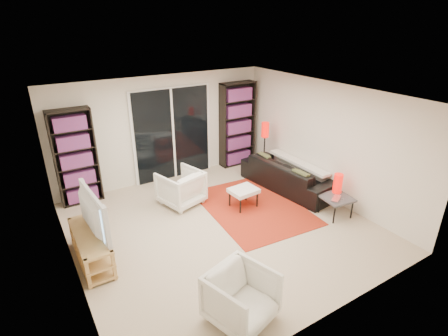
{
  "coord_description": "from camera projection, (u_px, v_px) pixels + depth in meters",
  "views": [
    {
      "loc": [
        -2.82,
        -4.67,
        3.56
      ],
      "look_at": [
        0.25,
        0.3,
        1.0
      ],
      "focal_mm": 28.0,
      "sensor_mm": 36.0,
      "label": 1
    }
  ],
  "objects": [
    {
      "name": "wall_left",
      "position": [
        64.0,
        205.0,
        4.74
      ],
      "size": [
        0.02,
        5.0,
        2.4
      ],
      "primitive_type": "cube",
      "color": "silver",
      "rests_on": "ground"
    },
    {
      "name": "ottoman",
      "position": [
        244.0,
        191.0,
        6.95
      ],
      "size": [
        0.56,
        0.47,
        0.4
      ],
      "color": "white",
      "rests_on": "floor"
    },
    {
      "name": "bookshelf_left",
      "position": [
        76.0,
        158.0,
        6.91
      ],
      "size": [
        0.8,
        0.3,
        1.95
      ],
      "color": "black",
      "rests_on": "ground"
    },
    {
      "name": "laptop",
      "position": [
        339.0,
        199.0,
        6.52
      ],
      "size": [
        0.36,
        0.32,
        0.02
      ],
      "primitive_type": "imported",
      "rotation": [
        0.0,
        0.0,
        0.5
      ],
      "color": "silver",
      "rests_on": "side_table"
    },
    {
      "name": "side_table",
      "position": [
        337.0,
        199.0,
        6.63
      ],
      "size": [
        0.59,
        0.59,
        0.4
      ],
      "color": "#48484D",
      "rests_on": "floor"
    },
    {
      "name": "floor_lamp",
      "position": [
        265.0,
        135.0,
        8.2
      ],
      "size": [
        0.19,
        0.19,
        1.29
      ],
      "color": "black",
      "rests_on": "floor"
    },
    {
      "name": "tv_stand",
      "position": [
        91.0,
        247.0,
        5.42
      ],
      "size": [
        0.42,
        1.31,
        0.5
      ],
      "color": "#DBB867",
      "rests_on": "floor"
    },
    {
      "name": "ceiling",
      "position": [
        220.0,
        96.0,
        5.46
      ],
      "size": [
        5.0,
        5.0,
        0.02
      ],
      "primitive_type": "cube",
      "color": "white",
      "rests_on": "wall_back"
    },
    {
      "name": "sofa",
      "position": [
        288.0,
        175.0,
        7.73
      ],
      "size": [
        1.13,
        2.3,
        0.65
      ],
      "primitive_type": "imported",
      "rotation": [
        0.0,
        0.0,
        1.69
      ],
      "color": "black",
      "rests_on": "floor"
    },
    {
      "name": "bookshelf_right",
      "position": [
        237.0,
        125.0,
        8.73
      ],
      "size": [
        0.9,
        0.3,
        2.1
      ],
      "color": "black",
      "rests_on": "ground"
    },
    {
      "name": "tv",
      "position": [
        87.0,
        214.0,
        5.2
      ],
      "size": [
        0.24,
        1.18,
        0.68
      ],
      "primitive_type": "imported",
      "rotation": [
        0.0,
        0.0,
        1.64
      ],
      "color": "black",
      "rests_on": "tv_stand"
    },
    {
      "name": "sliding_door",
      "position": [
        173.0,
        134.0,
        8.02
      ],
      "size": [
        1.92,
        0.08,
        2.16
      ],
      "color": "white",
      "rests_on": "ground"
    },
    {
      "name": "table_lamp",
      "position": [
        338.0,
        183.0,
        6.72
      ],
      "size": [
        0.17,
        0.17,
        0.38
      ],
      "primitive_type": "cylinder",
      "color": "#F10F07",
      "rests_on": "side_table"
    },
    {
      "name": "rug",
      "position": [
        253.0,
        207.0,
        7.06
      ],
      "size": [
        1.96,
        2.54,
        0.01
      ],
      "primitive_type": "cube",
      "rotation": [
        0.0,
        0.0,
        -0.08
      ],
      "color": "#AD2915",
      "rests_on": "floor"
    },
    {
      "name": "armchair_back",
      "position": [
        181.0,
        187.0,
        7.07
      ],
      "size": [
        0.95,
        0.96,
        0.72
      ],
      "primitive_type": "imported",
      "rotation": [
        0.0,
        0.0,
        3.41
      ],
      "color": "white",
      "rests_on": "floor"
    },
    {
      "name": "wall_front",
      "position": [
        334.0,
        240.0,
        3.99
      ],
      "size": [
        5.0,
        0.02,
        2.4
      ],
      "primitive_type": "cube",
      "color": "silver",
      "rests_on": "ground"
    },
    {
      "name": "armchair_front",
      "position": [
        241.0,
        297.0,
        4.33
      ],
      "size": [
        0.93,
        0.95,
        0.7
      ],
      "primitive_type": "imported",
      "rotation": [
        0.0,
        0.0,
        0.29
      ],
      "color": "white",
      "rests_on": "floor"
    },
    {
      "name": "wall_back",
      "position": [
        164.0,
        129.0,
        7.89
      ],
      "size": [
        5.0,
        0.02,
        2.4
      ],
      "primitive_type": "cube",
      "color": "silver",
      "rests_on": "ground"
    },
    {
      "name": "wall_right",
      "position": [
        325.0,
        141.0,
        7.15
      ],
      "size": [
        0.02,
        5.0,
        2.4
      ],
      "primitive_type": "cube",
      "color": "silver",
      "rests_on": "ground"
    },
    {
      "name": "floor",
      "position": [
        221.0,
        226.0,
        6.42
      ],
      "size": [
        5.0,
        5.0,
        0.0
      ],
      "primitive_type": "plane",
      "color": "beige",
      "rests_on": "ground"
    }
  ]
}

